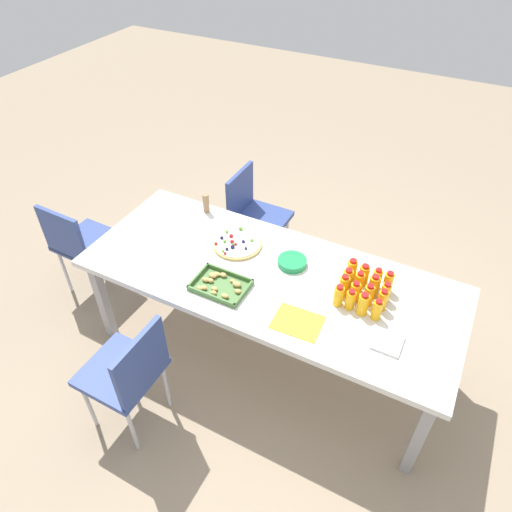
{
  "coord_description": "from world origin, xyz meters",
  "views": [
    {
      "loc": [
        -0.87,
        1.85,
        2.66
      ],
      "look_at": [
        0.14,
        -0.09,
        0.75
      ],
      "focal_mm": 32.82,
      "sensor_mm": 36.0,
      "label": 1
    }
  ],
  "objects_px": {
    "party_table": "(269,282)",
    "juice_bottle_2": "(364,275)",
    "juice_bottle_7": "(347,279)",
    "plate_stack": "(292,262)",
    "juice_bottle_14": "(350,300)",
    "snack_tray": "(220,285)",
    "juice_bottle_0": "(388,282)",
    "chair_far_right": "(129,371)",
    "juice_bottle_4": "(386,292)",
    "chair_end": "(80,242)",
    "juice_bottle_6": "(359,283)",
    "fruit_pizza": "(237,244)",
    "paper_folder": "(298,322)",
    "juice_bottle_10": "(355,292)",
    "juice_bottle_15": "(339,296)",
    "juice_bottle_5": "(374,286)",
    "chair_near_right": "(253,212)",
    "juice_bottle_1": "(377,279)",
    "juice_bottle_8": "(383,300)",
    "juice_bottle_9": "(369,295)",
    "napkin_stack": "(387,342)",
    "juice_bottle_13": "(363,304)",
    "juice_bottle_11": "(344,286)",
    "juice_bottle_3": "(352,270)",
    "juice_bottle_12": "(377,310)",
    "cardboard_tube": "(206,203)"
  },
  "relations": [
    {
      "from": "snack_tray",
      "to": "juice_bottle_14",
      "type": "bearing_deg",
      "value": -165.28
    },
    {
      "from": "juice_bottle_10",
      "to": "fruit_pizza",
      "type": "xyz_separation_m",
      "value": [
        0.82,
        -0.12,
        -0.05
      ]
    },
    {
      "from": "party_table",
      "to": "juice_bottle_2",
      "type": "distance_m",
      "value": 0.57
    },
    {
      "from": "chair_far_right",
      "to": "juice_bottle_4",
      "type": "xyz_separation_m",
      "value": [
        -1.12,
        -0.94,
        0.29
      ]
    },
    {
      "from": "juice_bottle_2",
      "to": "fruit_pizza",
      "type": "distance_m",
      "value": 0.83
    },
    {
      "from": "party_table",
      "to": "fruit_pizza",
      "type": "bearing_deg",
      "value": -26.64
    },
    {
      "from": "chair_near_right",
      "to": "plate_stack",
      "type": "relative_size",
      "value": 4.65
    },
    {
      "from": "juice_bottle_10",
      "to": "chair_end",
      "type": "bearing_deg",
      "value": 3.85
    },
    {
      "from": "chair_near_right",
      "to": "juice_bottle_9",
      "type": "xyz_separation_m",
      "value": [
        -1.13,
        0.77,
        0.3
      ]
    },
    {
      "from": "juice_bottle_7",
      "to": "chair_far_right",
      "type": "bearing_deg",
      "value": 46.4
    },
    {
      "from": "juice_bottle_14",
      "to": "fruit_pizza",
      "type": "bearing_deg",
      "value": -12.92
    },
    {
      "from": "juice_bottle_1",
      "to": "napkin_stack",
      "type": "relative_size",
      "value": 0.96
    },
    {
      "from": "juice_bottle_0",
      "to": "juice_bottle_4",
      "type": "height_order",
      "value": "juice_bottle_0"
    },
    {
      "from": "chair_far_right",
      "to": "snack_tray",
      "type": "xyz_separation_m",
      "value": [
        -0.24,
        -0.6,
        0.24
      ]
    },
    {
      "from": "juice_bottle_8",
      "to": "napkin_stack",
      "type": "bearing_deg",
      "value": 113.81
    },
    {
      "from": "juice_bottle_13",
      "to": "plate_stack",
      "type": "xyz_separation_m",
      "value": [
        0.5,
        -0.19,
        -0.05
      ]
    },
    {
      "from": "juice_bottle_5",
      "to": "juice_bottle_11",
      "type": "bearing_deg",
      "value": 26.04
    },
    {
      "from": "juice_bottle_14",
      "to": "juice_bottle_8",
      "type": "bearing_deg",
      "value": -154.86
    },
    {
      "from": "juice_bottle_11",
      "to": "fruit_pizza",
      "type": "relative_size",
      "value": 0.46
    },
    {
      "from": "juice_bottle_9",
      "to": "juice_bottle_10",
      "type": "xyz_separation_m",
      "value": [
        0.08,
        0.01,
        -0.0
      ]
    },
    {
      "from": "juice_bottle_4",
      "to": "juice_bottle_11",
      "type": "distance_m",
      "value": 0.23
    },
    {
      "from": "juice_bottle_7",
      "to": "juice_bottle_12",
      "type": "xyz_separation_m",
      "value": [
        -0.22,
        0.15,
        -0.0
      ]
    },
    {
      "from": "juice_bottle_4",
      "to": "juice_bottle_15",
      "type": "distance_m",
      "value": 0.27
    },
    {
      "from": "juice_bottle_0",
      "to": "juice_bottle_2",
      "type": "distance_m",
      "value": 0.14
    },
    {
      "from": "plate_stack",
      "to": "chair_end",
      "type": "bearing_deg",
      "value": 8.99
    },
    {
      "from": "juice_bottle_0",
      "to": "fruit_pizza",
      "type": "height_order",
      "value": "juice_bottle_0"
    },
    {
      "from": "juice_bottle_7",
      "to": "snack_tray",
      "type": "xyz_separation_m",
      "value": [
        0.65,
        0.34,
        -0.05
      ]
    },
    {
      "from": "juice_bottle_10",
      "to": "juice_bottle_2",
      "type": "bearing_deg",
      "value": -91.17
    },
    {
      "from": "juice_bottle_6",
      "to": "juice_bottle_10",
      "type": "xyz_separation_m",
      "value": [
        -0.0,
        0.08,
        -0.01
      ]
    },
    {
      "from": "juice_bottle_1",
      "to": "juice_bottle_8",
      "type": "bearing_deg",
      "value": 117.11
    },
    {
      "from": "chair_near_right",
      "to": "juice_bottle_15",
      "type": "height_order",
      "value": "juice_bottle_15"
    },
    {
      "from": "plate_stack",
      "to": "paper_folder",
      "type": "xyz_separation_m",
      "value": [
        -0.22,
        0.41,
        -0.02
      ]
    },
    {
      "from": "juice_bottle_6",
      "to": "napkin_stack",
      "type": "relative_size",
      "value": 0.98
    },
    {
      "from": "juice_bottle_2",
      "to": "juice_bottle_6",
      "type": "bearing_deg",
      "value": 86.43
    },
    {
      "from": "party_table",
      "to": "paper_folder",
      "type": "distance_m",
      "value": 0.41
    },
    {
      "from": "chair_end",
      "to": "juice_bottle_13",
      "type": "xyz_separation_m",
      "value": [
        -2.07,
        -0.06,
        0.3
      ]
    },
    {
      "from": "juice_bottle_1",
      "to": "snack_tray",
      "type": "relative_size",
      "value": 0.45
    },
    {
      "from": "juice_bottle_14",
      "to": "napkin_stack",
      "type": "bearing_deg",
      "value": 149.7
    },
    {
      "from": "paper_folder",
      "to": "snack_tray",
      "type": "bearing_deg",
      "value": -4.86
    },
    {
      "from": "chair_end",
      "to": "chair_near_right",
      "type": "bearing_deg",
      "value": 45.57
    },
    {
      "from": "juice_bottle_14",
      "to": "snack_tray",
      "type": "relative_size",
      "value": 0.41
    },
    {
      "from": "chair_near_right",
      "to": "juice_bottle_1",
      "type": "relative_size",
      "value": 5.76
    },
    {
      "from": "juice_bottle_5",
      "to": "paper_folder",
      "type": "distance_m",
      "value": 0.49
    },
    {
      "from": "juice_bottle_9",
      "to": "plate_stack",
      "type": "height_order",
      "value": "juice_bottle_9"
    },
    {
      "from": "juice_bottle_3",
      "to": "cardboard_tube",
      "type": "xyz_separation_m",
      "value": [
        1.12,
        -0.19,
        0.0
      ]
    },
    {
      "from": "fruit_pizza",
      "to": "juice_bottle_3",
      "type": "bearing_deg",
      "value": -177.27
    },
    {
      "from": "juice_bottle_6",
      "to": "fruit_pizza",
      "type": "height_order",
      "value": "juice_bottle_6"
    },
    {
      "from": "juice_bottle_15",
      "to": "fruit_pizza",
      "type": "distance_m",
      "value": 0.78
    },
    {
      "from": "juice_bottle_7",
      "to": "plate_stack",
      "type": "distance_m",
      "value": 0.37
    },
    {
      "from": "fruit_pizza",
      "to": "paper_folder",
      "type": "xyz_separation_m",
      "value": [
        -0.61,
        0.42,
        -0.01
      ]
    }
  ]
}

